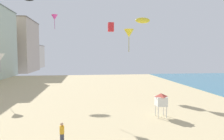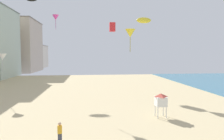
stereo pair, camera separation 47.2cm
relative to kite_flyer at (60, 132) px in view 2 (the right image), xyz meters
name	(u,v)px [view 2 (the right image)]	position (x,y,z in m)	size (l,w,h in m)	color
boardwalk_hotel_distant	(15,46)	(-26.74, 69.42, 9.05)	(17.40, 20.10, 19.92)	#C6B29E
boardwalk_hotel_furthest	(31,56)	(-26.74, 92.50, 4.80)	(12.81, 20.78, 11.42)	silver
kite_flyer	(60,132)	(0.00, 0.00, 0.00)	(0.34, 0.34, 1.64)	#383D4C
lifeguard_stand	(161,100)	(9.74, 5.64, 0.92)	(1.10, 1.10, 2.55)	white
kite_yellow_delta	(130,33)	(9.11, 19.42, 9.32)	(1.68, 1.68, 3.82)	yellow
kite_yellow_parafoil	(144,20)	(10.53, 16.06, 10.97)	(2.26, 0.63, 0.88)	yellow
kite_white_delta	(2,57)	(-10.37, 16.35, 5.40)	(1.19, 1.19, 2.70)	white
kite_magenta_delta_2	(56,18)	(-2.58, 15.74, 11.08)	(0.91, 0.91, 2.06)	#DB3D9E
kite_red_box	(112,27)	(6.55, 23.73, 10.88)	(1.05, 1.05, 1.65)	red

